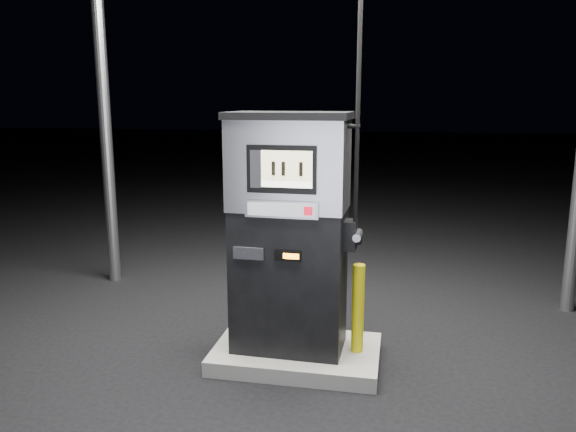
# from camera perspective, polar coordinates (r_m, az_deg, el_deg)

# --- Properties ---
(ground) EXTENTS (80.00, 80.00, 0.00)m
(ground) POSITION_cam_1_polar(r_m,az_deg,el_deg) (5.70, 0.89, -14.52)
(ground) COLOR black
(ground) RESTS_ON ground
(pump_island) EXTENTS (1.60, 1.00, 0.15)m
(pump_island) POSITION_cam_1_polar(r_m,az_deg,el_deg) (5.67, 0.89, -13.84)
(pump_island) COLOR slate
(pump_island) RESTS_ON ground
(fuel_dispenser) EXTENTS (1.25, 0.70, 4.70)m
(fuel_dispenser) POSITION_cam_1_polar(r_m,az_deg,el_deg) (5.27, 0.17, -1.53)
(fuel_dispenser) COLOR black
(fuel_dispenser) RESTS_ON pump_island
(bollard_left) EXTENTS (0.13, 0.13, 0.82)m
(bollard_left) POSITION_cam_1_polar(r_m,az_deg,el_deg) (5.65, -4.54, -8.63)
(bollard_left) COLOR #D8CF0C
(bollard_left) RESTS_ON pump_island
(bollard_right) EXTENTS (0.15, 0.15, 0.86)m
(bollard_right) POSITION_cam_1_polar(r_m,az_deg,el_deg) (5.43, 7.12, -9.30)
(bollard_right) COLOR #D8CF0C
(bollard_right) RESTS_ON pump_island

